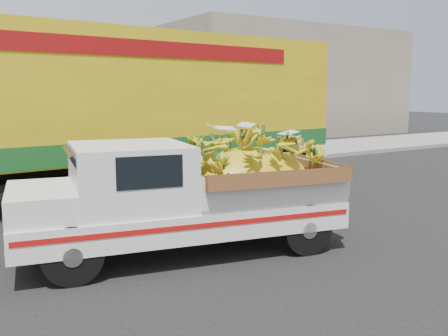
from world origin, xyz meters
TOP-DOWN VIEW (x-y plane):
  - ground at (0.00, 0.00)m, footprint 100.00×100.00m
  - curb at (0.00, 7.46)m, footprint 60.00×0.25m
  - sidewalk at (0.00, 9.56)m, footprint 60.00×4.00m
  - building_right at (14.00, 16.46)m, footprint 14.00×6.00m
  - pickup_truck at (-1.09, 0.36)m, footprint 5.10×2.69m
  - semi_trailer at (-0.78, 5.02)m, footprint 12.04×3.44m

SIDE VIEW (x-z plane):
  - ground at x=0.00m, z-range 0.00..0.00m
  - sidewalk at x=0.00m, z-range 0.00..0.14m
  - curb at x=0.00m, z-range 0.00..0.15m
  - pickup_truck at x=-1.09m, z-range 0.06..1.76m
  - semi_trailer at x=-0.78m, z-range 0.22..4.02m
  - building_right at x=14.00m, z-range 0.00..6.00m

